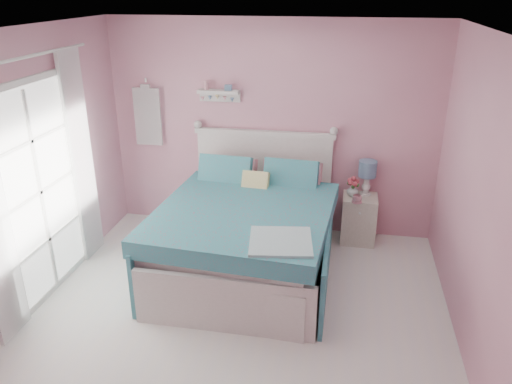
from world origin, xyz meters
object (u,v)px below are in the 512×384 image
(bed, at_px, (247,235))
(teacup, at_px, (357,199))
(table_lamp, at_px, (367,171))
(vase, at_px, (353,190))
(nightstand, at_px, (359,219))

(bed, relative_size, teacup, 21.62)
(bed, height_order, table_lamp, bed)
(table_lamp, distance_m, teacup, 0.37)
(vase, distance_m, teacup, 0.19)
(bed, distance_m, nightstand, 1.50)
(vase, bearing_deg, bed, -140.64)
(nightstand, height_order, table_lamp, table_lamp)
(table_lamp, height_order, teacup, table_lamp)
(bed, bearing_deg, nightstand, 40.63)
(bed, distance_m, vase, 1.44)
(vase, height_order, teacup, vase)
(bed, height_order, vase, bed)
(vase, relative_size, teacup, 1.36)
(bed, relative_size, nightstand, 3.88)
(bed, height_order, nightstand, bed)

